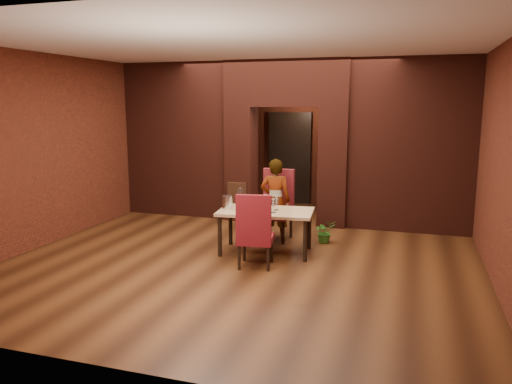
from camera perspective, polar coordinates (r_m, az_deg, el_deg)
floor at (r=8.32m, az=0.03°, el=-6.47°), size 8.00×8.00×0.00m
ceiling at (r=8.01m, az=0.03°, el=16.02°), size 7.00×8.00×0.04m
wall_back at (r=11.87m, az=5.88°, el=6.36°), size 7.00×0.04×3.20m
wall_front at (r=4.40m, az=-15.85°, el=-0.55°), size 7.00×0.04×3.20m
wall_left at (r=9.65m, az=-20.28°, el=4.90°), size 0.04×8.00×3.20m
wall_right at (r=7.72m, az=25.68°, el=3.33°), size 0.04×8.00×3.20m
pillar_left at (r=10.24m, az=-1.68°, el=3.27°), size 0.55×0.55×2.30m
pillar_right at (r=9.79m, az=8.90°, el=2.82°), size 0.55×0.55×2.30m
lintel at (r=9.90m, az=3.59°, el=12.29°), size 2.45×0.55×0.90m
wing_wall_left at (r=10.75m, az=-8.86°, el=5.89°), size 2.28×0.35×3.20m
wing_wall_right at (r=9.63m, az=17.33°, el=5.06°), size 2.28×0.35×3.20m
vent_panel at (r=10.06m, az=-2.21°, el=-0.32°), size 0.40×0.03×0.50m
rear_door at (r=11.95m, az=3.89°, el=3.77°), size 0.90×0.08×2.10m
rear_door_frame at (r=11.91m, az=3.85°, el=3.75°), size 1.02×0.04×2.22m
dining_table at (r=8.02m, az=1.12°, el=-4.53°), size 1.57×0.99×0.70m
chair_far at (r=8.72m, az=2.14°, el=-1.53°), size 0.59×0.59×1.23m
chair_near at (r=7.32m, az=-0.02°, el=-4.31°), size 0.58×0.58×1.11m
person_seated at (r=8.61m, az=2.22°, el=-0.95°), size 0.55×0.39×1.44m
wine_glass_a at (r=8.10m, az=1.04°, el=-1.07°), size 0.09×0.09×0.22m
wine_glass_b at (r=7.93m, az=2.35°, el=-1.29°), size 0.09×0.09×0.22m
wine_glass_c at (r=7.76m, az=2.03°, el=-1.57°), size 0.09×0.09×0.22m
tasting_sheet at (r=7.86m, az=-0.63°, el=-2.20°), size 0.36×0.33×0.00m
wine_bucket at (r=8.06m, az=-3.27°, el=-1.17°), size 0.17×0.17×0.21m
water_bottle at (r=8.17m, az=-1.81°, el=-0.57°), size 0.08×0.08×0.33m
potted_plant at (r=8.69m, az=7.86°, el=-4.51°), size 0.46×0.45×0.39m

